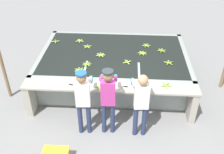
{
  "coord_description": "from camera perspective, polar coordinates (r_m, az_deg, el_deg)",
  "views": [
    {
      "loc": [
        0.37,
        -4.84,
        4.66
      ],
      "look_at": [
        0.0,
        1.02,
        0.65
      ],
      "focal_mm": 42.0,
      "sensor_mm": 36.0,
      "label": 1
    }
  ],
  "objects": [
    {
      "name": "banana_bunch_floating_7",
      "position": [
        7.56,
        -2.47,
        4.85
      ],
      "size": [
        0.28,
        0.28,
        0.08
      ],
      "color": "#9EC642",
      "rests_on": "wash_tank"
    },
    {
      "name": "banana_bunch_floating_8",
      "position": [
        8.13,
        7.51,
        6.82
      ],
      "size": [
        0.28,
        0.27,
        0.08
      ],
      "color": "#7FAD33",
      "rests_on": "wash_tank"
    },
    {
      "name": "worker_2",
      "position": [
        5.78,
        6.37,
        -5.01
      ],
      "size": [
        0.44,
        0.73,
        1.68
      ],
      "color": "navy",
      "rests_on": "ground"
    },
    {
      "name": "wash_tank",
      "position": [
        7.9,
        0.38,
        2.22
      ],
      "size": [
        4.28,
        2.81,
        0.93
      ],
      "color": "gray",
      "rests_on": "ground"
    },
    {
      "name": "knife_0",
      "position": [
        6.38,
        -8.38,
        -1.75
      ],
      "size": [
        0.34,
        0.12,
        0.02
      ],
      "color": "silver",
      "rests_on": "work_ledge"
    },
    {
      "name": "banana_bunch_floating_6",
      "position": [
        7.22,
        3.31,
        3.28
      ],
      "size": [
        0.26,
        0.26,
        0.08
      ],
      "color": "#9EC642",
      "rests_on": "wash_tank"
    },
    {
      "name": "banana_bunch_floating_3",
      "position": [
        7.34,
        12.26,
        3.08
      ],
      "size": [
        0.28,
        0.27,
        0.08
      ],
      "color": "#7FAD33",
      "rests_on": "wash_tank"
    },
    {
      "name": "banana_bunch_floating_9",
      "position": [
        6.92,
        -7.09,
        1.54
      ],
      "size": [
        0.28,
        0.28,
        0.08
      ],
      "color": "#93BC3D",
      "rests_on": "wash_tank"
    },
    {
      "name": "banana_bunch_floating_0",
      "position": [
        7.69,
        6.64,
        5.2
      ],
      "size": [
        0.27,
        0.28,
        0.08
      ],
      "color": "#93BC3D",
      "rests_on": "wash_tank"
    },
    {
      "name": "banana_bunch_ledge_1",
      "position": [
        6.22,
        -2.37,
        -2.3
      ],
      "size": [
        0.28,
        0.28,
        0.08
      ],
      "color": "#93BC3D",
      "rests_on": "work_ledge"
    },
    {
      "name": "worker_1",
      "position": [
        5.78,
        -0.86,
        -4.07
      ],
      "size": [
        0.42,
        0.73,
        1.74
      ],
      "color": "navy",
      "rests_on": "ground"
    },
    {
      "name": "banana_bunch_floating_1",
      "position": [
        7.15,
        -5.47,
        2.82
      ],
      "size": [
        0.28,
        0.28,
        0.08
      ],
      "color": "#75A333",
      "rests_on": "wash_tank"
    },
    {
      "name": "banana_bunch_floating_5",
      "position": [
        8.5,
        -12.21,
        7.6
      ],
      "size": [
        0.28,
        0.28,
        0.08
      ],
      "color": "#93BC3D",
      "rests_on": "wash_tank"
    },
    {
      "name": "work_ledge",
      "position": [
        6.47,
        -0.45,
        -3.96
      ],
      "size": [
        4.28,
        0.45,
        0.93
      ],
      "color": "#A8A393",
      "rests_on": "ground"
    },
    {
      "name": "worker_0",
      "position": [
        5.82,
        -6.33,
        -4.33
      ],
      "size": [
        0.44,
        0.73,
        1.71
      ],
      "color": "navy",
      "rests_on": "ground"
    },
    {
      "name": "banana_bunch_floating_2",
      "position": [
        8.04,
        -5.36,
        6.65
      ],
      "size": [
        0.28,
        0.27,
        0.08
      ],
      "color": "#9EC642",
      "rests_on": "wash_tank"
    },
    {
      "name": "banana_bunch_floating_10",
      "position": [
        7.92,
        10.75,
        5.71
      ],
      "size": [
        0.28,
        0.28,
        0.08
      ],
      "color": "#75A333",
      "rests_on": "wash_tank"
    },
    {
      "name": "banana_bunch_ledge_0",
      "position": [
        6.42,
        11.7,
        -1.79
      ],
      "size": [
        0.28,
        0.27,
        0.08
      ],
      "color": "#7FAD33",
      "rests_on": "work_ledge"
    },
    {
      "name": "banana_bunch_floating_4",
      "position": [
        8.41,
        -7.02,
        7.84
      ],
      "size": [
        0.28,
        0.27,
        0.08
      ],
      "color": "#9EC642",
      "rests_on": "wash_tank"
    },
    {
      "name": "knife_1",
      "position": [
        6.27,
        3.61,
        -2.13
      ],
      "size": [
        0.35,
        0.05,
        0.02
      ],
      "color": "silver",
      "rests_on": "work_ledge"
    },
    {
      "name": "ground_plane",
      "position": [
        6.73,
        -0.56,
        -9.5
      ],
      "size": [
        80.0,
        80.0,
        0.0
      ],
      "primitive_type": "plane",
      "color": "gray",
      "rests_on": "ground"
    }
  ]
}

